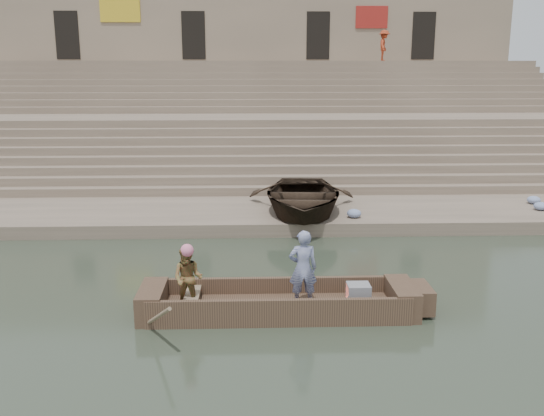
{
  "coord_description": "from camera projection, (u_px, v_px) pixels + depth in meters",
  "views": [
    {
      "loc": [
        1.17,
        -11.05,
        4.96
      ],
      "look_at": [
        1.69,
        3.92,
        1.4
      ],
      "focal_mm": 39.69,
      "sensor_mm": 36.0,
      "label": 1
    }
  ],
  "objects": [
    {
      "name": "mid_landing",
      "position": [
        225.0,
        148.0,
        26.59
      ],
      "size": [
        32.0,
        3.0,
        2.8
      ],
      "primitive_type": "cube",
      "color": "gray",
      "rests_on": "ground"
    },
    {
      "name": "building_wall",
      "position": [
        231.0,
        55.0,
        36.31
      ],
      "size": [
        32.0,
        5.07,
        11.2
      ],
      "color": "gray",
      "rests_on": "ground"
    },
    {
      "name": "standing_man",
      "position": [
        303.0,
        268.0,
        12.01
      ],
      "size": [
        0.59,
        0.4,
        1.57
      ],
      "primitive_type": "imported",
      "rotation": [
        0.0,
        0.0,
        3.18
      ],
      "color": "navy",
      "rests_on": "main_rowboat"
    },
    {
      "name": "ground",
      "position": [
        193.0,
        323.0,
        11.85
      ],
      "size": [
        120.0,
        120.0,
        0.0
      ],
      "primitive_type": "plane",
      "color": "#263024",
      "rests_on": "ground"
    },
    {
      "name": "main_rowboat",
      "position": [
        278.0,
        309.0,
        12.28
      ],
      "size": [
        5.0,
        1.3,
        0.22
      ],
      "primitive_type": "cube",
      "color": "brown",
      "rests_on": "ground"
    },
    {
      "name": "television",
      "position": [
        358.0,
        293.0,
        12.27
      ],
      "size": [
        0.46,
        0.42,
        0.4
      ],
      "color": "gray",
      "rests_on": "main_rowboat"
    },
    {
      "name": "upper_landing",
      "position": [
        230.0,
        109.0,
        33.12
      ],
      "size": [
        32.0,
        3.0,
        5.2
      ],
      "primitive_type": "cube",
      "color": "gray",
      "rests_on": "ground"
    },
    {
      "name": "lower_landing",
      "position": [
        216.0,
        215.0,
        19.58
      ],
      "size": [
        32.0,
        4.0,
        0.4
      ],
      "primitive_type": "cube",
      "color": "gray",
      "rests_on": "ground"
    },
    {
      "name": "rowboat_trim",
      "position": [
        288.0,
        300.0,
        12.24
      ],
      "size": [
        6.04,
        2.63,
        1.94
      ],
      "color": "brown",
      "rests_on": "ground"
    },
    {
      "name": "cloth_bundles",
      "position": [
        361.0,
        209.0,
        19.05
      ],
      "size": [
        18.13,
        2.14,
        0.26
      ],
      "color": "#3F5999",
      "rests_on": "lower_landing"
    },
    {
      "name": "rowing_man",
      "position": [
        188.0,
        278.0,
        11.87
      ],
      "size": [
        0.71,
        0.61,
        1.27
      ],
      "primitive_type": "imported",
      "rotation": [
        0.0,
        0.0,
        -0.22
      ],
      "color": "#28792D",
      "rests_on": "main_rowboat"
    },
    {
      "name": "beached_rowboat",
      "position": [
        302.0,
        196.0,
        19.02
      ],
      "size": [
        3.91,
        5.24,
        1.04
      ],
      "primitive_type": "imported",
      "rotation": [
        0.0,
        0.0,
        -0.07
      ],
      "color": "#2D2116",
      "rests_on": "lower_landing"
    },
    {
      "name": "ghat_steps",
      "position": [
        226.0,
        135.0,
        28.14
      ],
      "size": [
        32.0,
        11.0,
        5.2
      ],
      "color": "gray",
      "rests_on": "ground"
    },
    {
      "name": "pedestrian",
      "position": [
        384.0,
        45.0,
        32.04
      ],
      "size": [
        0.87,
        1.16,
        1.6
      ],
      "primitive_type": "imported",
      "rotation": [
        0.0,
        0.0,
        1.28
      ],
      "color": "#A7371C",
      "rests_on": "upper_landing"
    }
  ]
}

